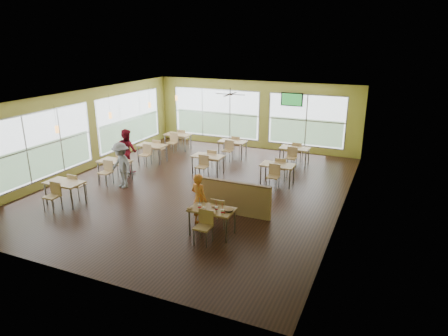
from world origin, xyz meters
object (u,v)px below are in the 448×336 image
(main_table, at_px, (212,213))
(half_wall_divider, at_px, (233,198))
(food_basket, at_px, (229,210))
(man_plaid, at_px, (199,200))

(main_table, height_order, half_wall_divider, half_wall_divider)
(main_table, xyz_separation_m, food_basket, (0.47, 0.03, 0.15))
(man_plaid, height_order, food_basket, man_plaid)
(main_table, bearing_deg, half_wall_divider, 90.00)
(half_wall_divider, bearing_deg, main_table, -90.00)
(half_wall_divider, bearing_deg, man_plaid, -118.54)
(man_plaid, bearing_deg, main_table, 165.69)
(food_basket, bearing_deg, man_plaid, 161.65)
(half_wall_divider, height_order, man_plaid, man_plaid)
(main_table, relative_size, man_plaid, 0.99)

